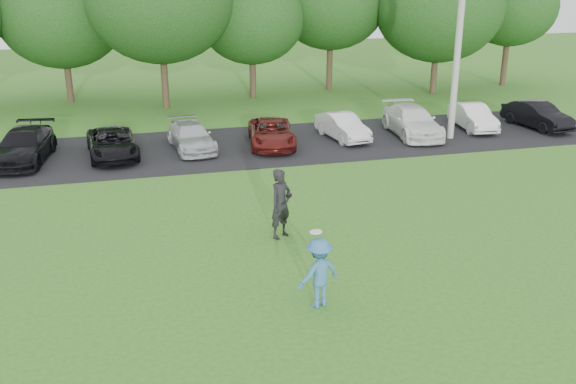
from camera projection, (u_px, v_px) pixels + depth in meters
name	position (u px, v px, depth m)	size (l,w,h in m)	color
ground	(326.00, 294.00, 14.90)	(100.00, 100.00, 0.00)	#2C7020
parking_lot	(231.00, 147.00, 26.75)	(32.00, 6.50, 0.03)	black
utility_pole	(460.00, 23.00, 26.44)	(0.28, 0.28, 9.81)	#9F9F9A
frisbee_player	(319.00, 273.00, 14.12)	(1.19, 0.91, 1.80)	teal
camera_bystander	(281.00, 204.00, 17.68)	(0.86, 0.80, 1.98)	black
parked_cars	(220.00, 134.00, 26.37)	(30.27, 4.56, 1.26)	silver
tree_row	(225.00, 9.00, 34.35)	(42.39, 9.85, 8.64)	#38281C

